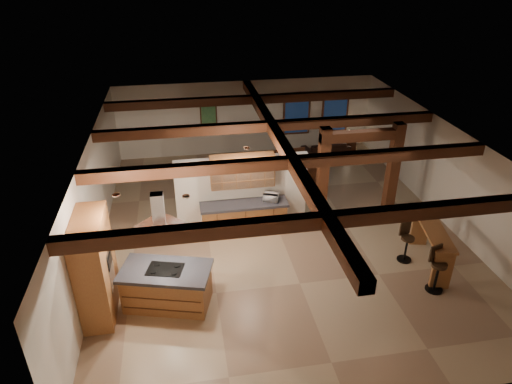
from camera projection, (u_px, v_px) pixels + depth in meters
ground at (278, 230)px, 13.41m from camera, size 12.00×12.00×0.00m
room_walls at (280, 175)px, 12.57m from camera, size 12.00×12.00×12.00m
ceiling_beams at (281, 142)px, 12.11m from camera, size 10.00×12.00×0.28m
timber_posts at (359, 162)px, 13.39m from camera, size 2.50×0.30×2.90m
partition_wall at (242, 192)px, 13.18m from camera, size 3.80×0.18×2.20m
pantry_cabinet at (95, 267)px, 9.88m from camera, size 0.67×1.60×2.40m
back_counter at (244, 217)px, 13.13m from camera, size 2.50×0.66×0.94m
upper_display_cabinet at (242, 171)px, 12.66m from camera, size 1.80×0.36×0.95m
range_hood at (162, 240)px, 9.79m from camera, size 1.10×1.10×1.40m
back_windows at (316, 113)px, 18.28m from camera, size 2.70×0.07×1.70m
framed_art at (208, 114)px, 17.54m from camera, size 0.65×0.05×0.85m
recessed_cans at (188, 178)px, 10.00m from camera, size 3.16×2.46×0.03m
kitchen_island at (167, 286)px, 10.39m from camera, size 2.22×1.58×1.00m
dining_table at (283, 180)px, 15.52m from camera, size 2.27×1.66×0.71m
sofa at (326, 149)px, 18.16m from camera, size 1.96×0.96×0.55m
microwave at (271, 197)px, 12.97m from camera, size 0.51×0.44×0.24m
bar_counter at (432, 241)px, 11.61m from camera, size 0.94×2.14×1.09m
side_table at (349, 145)px, 18.53m from camera, size 0.49×0.49×0.54m
table_lamp at (350, 133)px, 18.29m from camera, size 0.28×0.28×0.33m
bar_stool_a at (437, 269)px, 10.80m from camera, size 0.43×0.45×1.19m
bar_stool_b at (406, 242)px, 11.88m from camera, size 0.39×0.40×1.09m
dining_chairs at (284, 172)px, 15.39m from camera, size 2.12×2.12×1.24m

